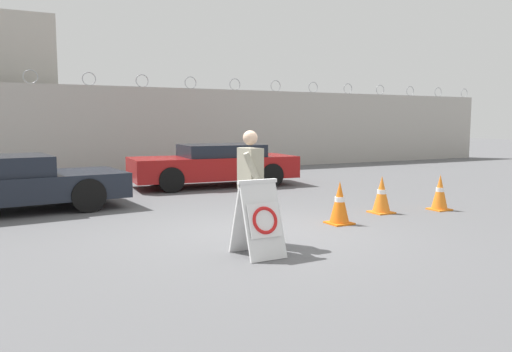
{
  "coord_description": "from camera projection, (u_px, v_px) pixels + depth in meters",
  "views": [
    {
      "loc": [
        -3.72,
        -7.09,
        1.83
      ],
      "look_at": [
        0.32,
        0.83,
        0.87
      ],
      "focal_mm": 35.0,
      "sensor_mm": 36.0,
      "label": 1
    }
  ],
  "objects": [
    {
      "name": "perimeter_wall",
      "position": [
        118.0,
        130.0,
        17.87
      ],
      "size": [
        36.0,
        0.3,
        3.56
      ],
      "color": "#ADA8A0",
      "rests_on": "ground_plane"
    },
    {
      "name": "traffic_cone_far",
      "position": [
        440.0,
        192.0,
        10.41
      ],
      "size": [
        0.39,
        0.39,
        0.75
      ],
      "color": "orange",
      "rests_on": "ground_plane"
    },
    {
      "name": "security_guard",
      "position": [
        250.0,
        181.0,
        7.5
      ],
      "size": [
        0.38,
        0.63,
        1.71
      ],
      "rotation": [
        0.0,
        0.0,
        -1.5
      ],
      "color": "#232838",
      "rests_on": "ground_plane"
    },
    {
      "name": "traffic_cone_mid",
      "position": [
        382.0,
        195.0,
        10.06
      ],
      "size": [
        0.42,
        0.42,
        0.76
      ],
      "color": "orange",
      "rests_on": "ground_plane"
    },
    {
      "name": "ground_plane",
      "position": [
        262.0,
        235.0,
        8.16
      ],
      "size": [
        90.0,
        90.0,
        0.0
      ],
      "primitive_type": "plane",
      "color": "#5B5B5E"
    },
    {
      "name": "barricade_sign",
      "position": [
        259.0,
        218.0,
        6.81
      ],
      "size": [
        0.59,
        0.71,
        1.06
      ],
      "rotation": [
        0.0,
        0.0,
        0.03
      ],
      "color": "white",
      "rests_on": "ground_plane"
    },
    {
      "name": "traffic_cone_near",
      "position": [
        340.0,
        203.0,
        8.98
      ],
      "size": [
        0.42,
        0.42,
        0.78
      ],
      "color": "orange",
      "rests_on": "ground_plane"
    },
    {
      "name": "parked_car_rear_sedan",
      "position": [
        215.0,
        165.0,
        14.32
      ],
      "size": [
        4.77,
        2.14,
        1.2
      ],
      "rotation": [
        0.0,
        0.0,
        3.08
      ],
      "color": "black",
      "rests_on": "ground_plane"
    }
  ]
}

